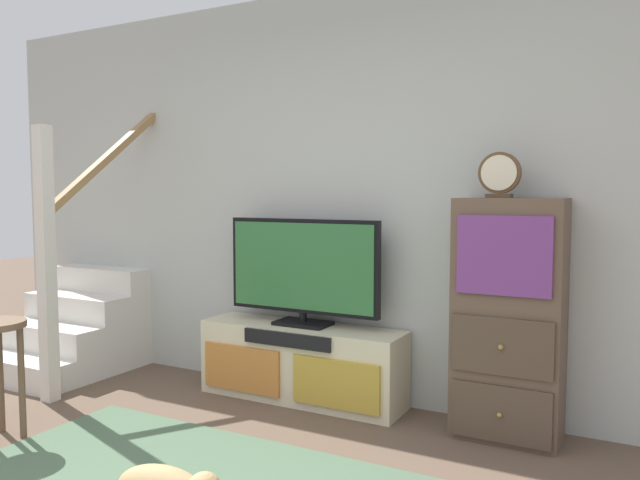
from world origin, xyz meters
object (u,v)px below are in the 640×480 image
Objects in this scene: side_cabinet at (509,319)px; desk_clock at (500,175)px; television at (303,269)px; media_console at (301,363)px.

side_cabinet is 5.33× the size of desk_clock.
television is at bearing 179.41° from side_cabinet.
desk_clock is at bearing -0.22° from media_console.
media_console is at bearing -90.00° from television.
television is at bearing 90.00° from media_console.
media_console is 5.53× the size of desk_clock.
desk_clock is (1.26, -0.00, 1.22)m from media_console.
desk_clock is (1.26, -0.03, 0.59)m from television.
desk_clock is at bearing -166.72° from side_cabinet.
desk_clock is at bearing -1.30° from television.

